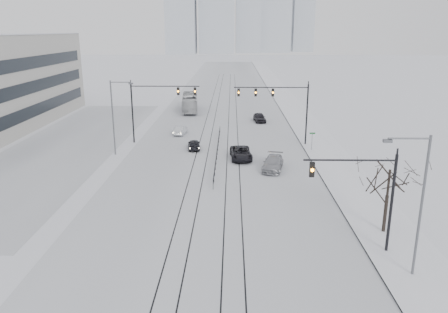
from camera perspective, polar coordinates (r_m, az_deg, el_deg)
ground at (r=25.82m, az=-3.21°, el=-18.53°), size 500.00×500.00×0.00m
road at (r=82.48m, az=-0.18°, el=5.98°), size 22.00×260.00×0.02m
sidewalk_east at (r=83.28m, az=9.19°, el=5.92°), size 5.00×260.00×0.16m
curb at (r=82.98m, az=7.51°, el=5.94°), size 0.10×260.00×0.12m
parking_strip at (r=61.98m, az=-19.54°, el=1.58°), size 14.00×60.00×0.03m
tram_rails at (r=62.91m, az=-0.58°, el=2.74°), size 5.30×180.00×0.01m
skyline at (r=295.22m, az=1.79°, el=19.34°), size 96.00×48.00×72.00m
traffic_mast_near at (r=30.35m, az=18.34°, el=-4.16°), size 6.10×0.37×7.00m
traffic_mast_ne at (r=57.20m, az=7.52°, el=7.10°), size 9.60×0.37×8.00m
traffic_mast_nw at (r=58.77m, az=-9.10°, el=7.10°), size 9.10×0.37×8.00m
street_light_east at (r=28.16m, az=23.94°, el=-4.95°), size 2.73×0.25×9.00m
street_light_west at (r=53.86m, az=-14.05°, el=5.60°), size 2.73×0.25×9.00m
bare_tree at (r=33.82m, az=20.79°, el=-2.45°), size 4.40×4.40×6.10m
median_fence at (r=53.10m, az=-0.88°, el=0.75°), size 0.06×24.00×1.00m
street_sign at (r=55.65m, az=11.43°, el=2.29°), size 0.70×0.06×2.40m
sedan_sb_inner at (r=55.75m, az=-3.93°, el=1.57°), size 1.88×3.84×1.26m
sedan_sb_outer at (r=63.92m, az=-5.71°, el=3.44°), size 1.84×4.00×1.27m
sedan_nb_front at (r=51.41m, az=2.23°, el=0.43°), size 2.73×5.30×1.43m
sedan_nb_right at (r=47.77m, az=6.42°, el=-0.89°), size 2.96×5.26×1.44m
sedan_nb_far at (r=72.68m, az=4.67°, el=5.09°), size 2.17×4.39×1.44m
box_truck at (r=82.33m, az=-4.49°, el=7.02°), size 3.63×11.52×3.16m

